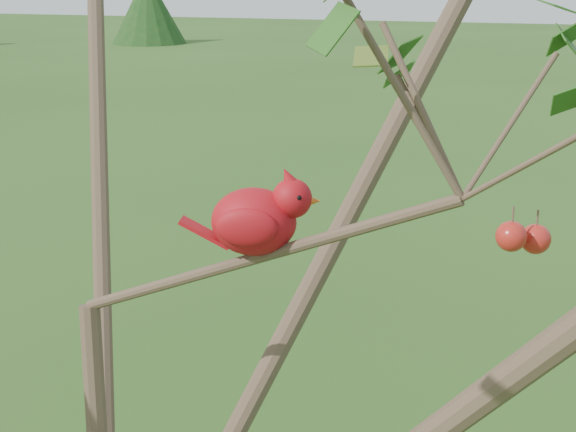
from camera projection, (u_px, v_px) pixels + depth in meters
The scene contains 3 objects.
crabapple_tree at pixel (81, 235), 1.15m from camera, with size 2.35×2.05×2.95m.
cardinal at pixel (259, 218), 1.16m from camera, with size 0.21×0.12×0.15m.
distant_trees at pixel (485, 9), 23.39m from camera, with size 42.39×14.08×2.94m.
Camera 1 is at (0.64, -0.97, 2.48)m, focal length 50.00 mm.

